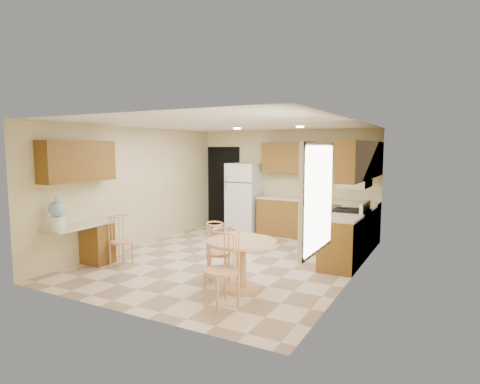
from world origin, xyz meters
The scene contains 30 objects.
floor centered at (0.00, 0.00, 0.00)m, with size 5.50×5.50×0.00m, color beige.
ceiling centered at (0.00, 0.00, 2.50)m, with size 4.50×5.50×0.02m, color white.
wall_back centered at (0.00, 2.75, 1.25)m, with size 4.50×0.02×2.50m, color beige.
wall_front centered at (0.00, -2.75, 1.25)m, with size 4.50×0.02×2.50m, color beige.
wall_left centered at (-2.25, 0.00, 1.25)m, with size 0.02×5.50×2.50m, color beige.
wall_right centered at (2.25, 0.00, 1.25)m, with size 0.02×5.50×2.50m, color beige.
doorway centered at (-1.75, 2.73, 1.05)m, with size 0.90×0.02×2.10m, color black.
base_cab_back centered at (0.88, 2.45, 0.43)m, with size 2.75×0.60×0.87m, color brown.
counter_back centered at (0.88, 2.45, 0.89)m, with size 2.75×0.63×0.04m, color beige.
base_cab_right_a centered at (1.95, 1.85, 0.43)m, with size 0.60×0.59×0.87m, color brown.
counter_right_a centered at (1.95, 1.85, 0.89)m, with size 0.63×0.59×0.04m, color beige.
base_cab_right_b centered at (1.95, 0.40, 0.43)m, with size 0.60×0.80×0.87m, color brown.
counter_right_b centered at (1.95, 0.40, 0.89)m, with size 0.63×0.80×0.04m, color beige.
upper_cab_back centered at (0.88, 2.58, 1.85)m, with size 2.75×0.33×0.70m, color brown.
upper_cab_right centered at (2.08, 1.21, 1.85)m, with size 0.33×2.42×0.70m, color brown.
upper_cab_left centered at (-2.08, -1.60, 1.85)m, with size 0.33×1.40×0.70m, color brown.
sink centered at (0.85, 2.45, 0.91)m, with size 0.78×0.44×0.01m, color silver.
range_hood centered at (2.00, 1.18, 1.42)m, with size 0.50×0.76×0.14m, color silver.
desk_pedestal centered at (-2.00, -1.32, 0.36)m, with size 0.48×0.42×0.72m, color brown.
desk_top centered at (-2.00, -1.70, 0.75)m, with size 0.50×1.20×0.04m, color beige.
window centered at (2.23, -1.85, 1.50)m, with size 0.06×1.12×1.30m.
can_light_a centered at (-0.50, 1.20, 2.48)m, with size 0.14×0.14×0.02m, color white.
can_light_b centered at (0.90, 1.20, 2.48)m, with size 0.14×0.14×0.02m, color white.
refrigerator centered at (-0.95, 2.40, 0.85)m, with size 0.75×0.73×1.70m.
stove centered at (1.92, 1.18, 0.47)m, with size 0.65×0.76×1.09m.
dining_table centered at (0.95, -1.34, 0.49)m, with size 1.01×1.01×0.75m.
chair_table_a centered at (0.40, -1.18, 0.55)m, with size 0.40×0.50×0.90m.
chair_table_b centered at (1.00, -2.09, 0.62)m, with size 0.45×0.51×1.01m.
chair_desk centered at (-1.55, -1.28, 0.53)m, with size 0.39×0.50×0.87m.
water_crock centered at (-2.00, -2.12, 1.01)m, with size 0.26×0.26×0.54m.
Camera 1 is at (3.62, -6.35, 2.08)m, focal length 30.00 mm.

